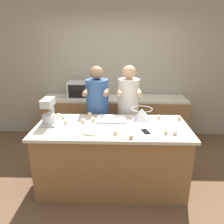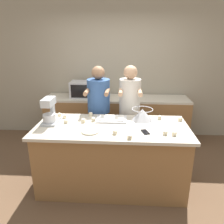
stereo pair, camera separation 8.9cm
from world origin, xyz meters
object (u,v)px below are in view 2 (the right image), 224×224
cupcake_10 (91,114)px  cupcake_13 (50,114)px  person_left (99,113)px  cupcake_2 (83,120)px  cupcake_1 (165,133)px  cupcake_8 (130,137)px  cell_phone (145,132)px  cupcake_7 (59,115)px  cupcake_9 (64,116)px  cupcake_11 (174,133)px  baking_tray (112,119)px  cupcake_3 (54,114)px  person_right (129,113)px  small_plate (90,131)px  microwave_oven (85,89)px  cupcake_4 (160,117)px  cupcake_6 (93,119)px  cupcake_5 (66,121)px  cupcake_0 (180,119)px  mixing_bowl (142,114)px  cupcake_12 (115,132)px  stand_mixer (50,112)px

cupcake_10 → cupcake_13: 0.61m
person_left → cupcake_2: (-0.14, -0.59, 0.10)m
cupcake_1 → cupcake_8: (-0.43, -0.15, 0.00)m
cell_phone → cupcake_8: (-0.19, -0.20, 0.02)m
cell_phone → cupcake_7: (-1.22, 0.49, 0.02)m
cupcake_9 → cupcake_11: bearing=-19.1°
baking_tray → cupcake_3: (-0.87, 0.11, 0.01)m
cupcake_8 → cupcake_9: bearing=145.7°
person_right → small_plate: 1.04m
microwave_oven → baking_tray: bearing=-64.3°
cupcake_1 → cupcake_4: (0.01, 0.53, 0.00)m
person_left → cupcake_9: size_ratio=27.74×
person_left → cupcake_6: bearing=-91.3°
cupcake_1 → microwave_oven: bearing=127.0°
person_left → cupcake_11: (1.02, -0.94, 0.10)m
cupcake_8 → cupcake_9: size_ratio=1.00×
cupcake_5 → cupcake_9: size_ratio=1.00×
cupcake_2 → cell_phone: bearing=-18.8°
person_left → cupcake_8: size_ratio=27.74×
cupcake_3 → cupcake_6: bearing=-15.1°
cupcake_0 → cupcake_2: 1.36m
mixing_bowl → cupcake_13: (-1.36, 0.10, -0.06)m
cupcake_9 → cupcake_12: size_ratio=1.00×
person_right → cupcake_12: size_ratio=27.97×
cupcake_6 → cupcake_10: size_ratio=1.00×
small_plate → cupcake_5: bearing=144.3°
small_plate → cupcake_5: size_ratio=3.79×
cupcake_3 → cupcake_5: (0.25, -0.26, 0.00)m
cupcake_2 → mixing_bowl: bearing=10.1°
cupcake_9 → cupcake_3: bearing=160.3°
person_right → cupcake_9: (-0.95, -0.43, 0.08)m
cupcake_1 → cupcake_7: bearing=159.3°
cupcake_9 → cupcake_10: same height
cell_phone → cupcake_4: bearing=62.9°
cupcake_2 → cupcake_13: bearing=155.7°
small_plate → cupcake_8: cupcake_8 is taller
cell_phone → cupcake_13: size_ratio=2.74×
cupcake_4 → cupcake_11: 0.55m
baking_tray → small_plate: baking_tray is taller
cupcake_3 → cupcake_7: 0.09m
microwave_oven → cupcake_7: microwave_oven is taller
cupcake_1 → cell_phone: bearing=166.5°
stand_mixer → microwave_oven: size_ratio=0.64×
cupcake_2 → cupcake_7: (-0.40, 0.21, 0.00)m
cupcake_3 → cupcake_0: bearing=-2.3°
cupcake_4 → cupcake_5: bearing=-169.7°
cupcake_11 → cupcake_3: bearing=160.8°
cupcake_2 → cupcake_12: same height
cupcake_9 → cupcake_4: bearing=1.5°
mixing_bowl → cupcake_7: bearing=176.7°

